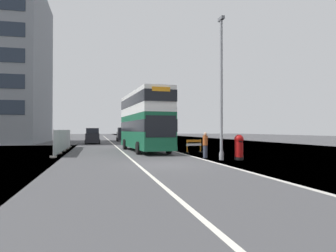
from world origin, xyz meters
name	(u,v)px	position (x,y,z in m)	size (l,w,h in m)	color
ground	(176,165)	(0.62, 0.08, -0.05)	(140.00, 280.00, 0.10)	#424244
double_decker_bus	(144,120)	(0.49, 10.98, 2.76)	(3.28, 11.44, 5.19)	#145638
lamppost_foreground	(221,92)	(3.99, 1.71, 4.26)	(0.29, 0.70, 9.00)	gray
red_pillar_postbox	(239,146)	(5.14, 1.62, 0.88)	(0.59, 0.59, 1.60)	black
roadworks_barrier	(194,145)	(4.32, 8.50, 0.66)	(1.52, 0.80, 1.08)	orange
construction_site_fence	(64,141)	(-6.52, 12.61, 0.92)	(0.44, 13.80, 1.94)	#A8AAAD
car_oncoming_near	(93,136)	(-4.19, 27.73, 1.01)	(2.01, 4.38, 2.15)	black
car_receding_mid	(123,135)	(0.71, 37.26, 1.08)	(2.07, 4.03, 2.31)	black
bare_tree_far_verge_near	(19,126)	(-13.75, 28.85, 2.43)	(3.17, 3.09, 4.78)	#4C3D2D
pedestrian_at_kerb	(205,145)	(3.47, 3.28, 0.88)	(0.34, 0.34, 1.74)	#2D3342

